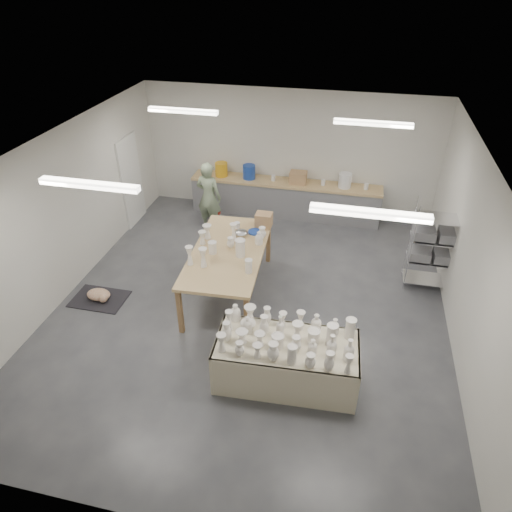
% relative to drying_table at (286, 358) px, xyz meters
% --- Properties ---
extents(room, '(8.00, 8.02, 3.00)m').
position_rel_drying_table_xyz_m(room, '(-1.02, 1.65, 1.62)').
color(room, '#424449').
rests_on(room, ground).
extents(back_counter, '(4.60, 0.60, 1.24)m').
position_rel_drying_table_xyz_m(back_counter, '(-0.92, 5.25, 0.05)').
color(back_counter, tan).
rests_on(back_counter, ground).
extents(wire_shelf, '(0.88, 0.48, 1.80)m').
position_rel_drying_table_xyz_m(wire_shelf, '(2.29, 2.97, 0.49)').
color(wire_shelf, silver).
rests_on(wire_shelf, ground).
extents(drying_table, '(2.15, 1.11, 1.11)m').
position_rel_drying_table_xyz_m(drying_table, '(0.00, 0.00, 0.00)').
color(drying_table, olive).
rests_on(drying_table, ground).
extents(work_table, '(1.41, 2.63, 1.33)m').
position_rel_drying_table_xyz_m(work_table, '(-1.38, 1.98, 0.52)').
color(work_table, tan).
rests_on(work_table, ground).
extents(rug, '(1.00, 0.70, 0.02)m').
position_rel_drying_table_xyz_m(rug, '(-3.76, 1.14, -0.42)').
color(rug, black).
rests_on(rug, ground).
extents(cat, '(0.54, 0.46, 0.20)m').
position_rel_drying_table_xyz_m(cat, '(-3.74, 1.13, -0.31)').
color(cat, white).
rests_on(cat, rug).
extents(potter, '(0.67, 0.50, 1.67)m').
position_rel_drying_table_xyz_m(potter, '(-2.51, 4.17, 0.40)').
color(potter, gray).
rests_on(potter, ground).
extents(red_stool, '(0.44, 0.44, 0.32)m').
position_rel_drying_table_xyz_m(red_stool, '(-2.51, 4.44, -0.15)').
color(red_stool, '#A32A17').
rests_on(red_stool, ground).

